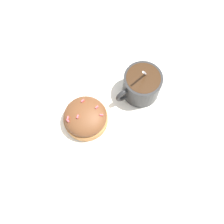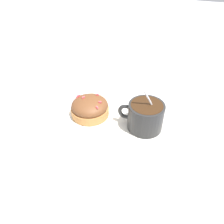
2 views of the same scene
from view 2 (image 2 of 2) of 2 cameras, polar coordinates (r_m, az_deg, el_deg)
ground_plane at (r=0.54m, az=0.83°, el=-3.11°), size 3.00×3.00×0.00m
paper_napkin at (r=0.53m, az=0.83°, el=-2.99°), size 0.30×0.31×0.00m
coffee_cup at (r=0.51m, az=8.65°, el=-0.79°), size 0.11×0.08×0.11m
frosted_pastry at (r=0.55m, az=-5.79°, el=1.22°), size 0.10×0.10×0.05m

